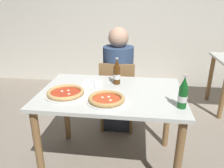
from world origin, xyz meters
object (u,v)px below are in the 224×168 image
at_px(beer_bottle_left, 117,73).
at_px(pizza_marinara_far, 66,93).
at_px(napkin_with_cutlery, 92,84).
at_px(diner_seated, 118,82).
at_px(beer_bottle_center, 183,94).
at_px(chair_behind_table, 117,92).
at_px(pizza_margherita_near, 107,99).
at_px(dining_table_main, 111,104).

bearing_deg(beer_bottle_left, pizza_marinara_far, -140.90).
xyz_separation_m(beer_bottle_left, napkin_with_cutlery, (-0.22, -0.04, -0.10)).
distance_m(diner_seated, beer_bottle_center, 1.07).
bearing_deg(chair_behind_table, diner_seated, -89.89).
xyz_separation_m(pizza_margherita_near, pizza_marinara_far, (-0.35, 0.08, -0.00)).
xyz_separation_m(chair_behind_table, pizza_marinara_far, (-0.35, -0.73, 0.29)).
height_order(diner_seated, pizza_margherita_near, diner_seated).
bearing_deg(diner_seated, napkin_with_cutlery, -110.69).
xyz_separation_m(pizza_margherita_near, napkin_with_cutlery, (-0.19, 0.35, -0.02)).
bearing_deg(beer_bottle_center, beer_bottle_left, 141.39).
xyz_separation_m(pizza_marinara_far, napkin_with_cutlery, (0.16, 0.28, -0.02)).
height_order(diner_seated, napkin_with_cutlery, diner_seated).
bearing_deg(beer_bottle_center, pizza_marinara_far, 173.67).
relative_size(pizza_margherita_near, beer_bottle_left, 1.22).
bearing_deg(chair_behind_table, dining_table_main, 90.49).
xyz_separation_m(pizza_marinara_far, beer_bottle_left, (0.38, 0.31, 0.08)).
bearing_deg(pizza_marinara_far, dining_table_main, 18.71).
bearing_deg(napkin_with_cutlery, beer_bottle_left, 8.88).
xyz_separation_m(dining_table_main, beer_bottle_left, (0.03, 0.19, 0.22)).
bearing_deg(dining_table_main, pizza_marinara_far, -161.29).
relative_size(diner_seated, beer_bottle_center, 4.89).
bearing_deg(chair_behind_table, beer_bottle_left, 94.33).
height_order(dining_table_main, napkin_with_cutlery, napkin_with_cutlery).
distance_m(pizza_margherita_near, napkin_with_cutlery, 0.40).
bearing_deg(pizza_margherita_near, beer_bottle_left, 84.79).
relative_size(dining_table_main, pizza_marinara_far, 3.66).
distance_m(chair_behind_table, diner_seated, 0.11).
xyz_separation_m(dining_table_main, napkin_with_cutlery, (-0.20, 0.16, 0.12)).
xyz_separation_m(diner_seated, beer_bottle_center, (0.55, -0.88, 0.27)).
relative_size(diner_seated, napkin_with_cutlery, 6.03).
bearing_deg(napkin_with_cutlery, chair_behind_table, 67.21).
bearing_deg(pizza_marinara_far, pizza_margherita_near, -12.35).
bearing_deg(diner_seated, dining_table_main, -89.28).
height_order(chair_behind_table, pizza_marinara_far, chair_behind_table).
distance_m(diner_seated, beer_bottle_left, 0.54).
bearing_deg(diner_seated, pizza_margherita_near, -90.08).
bearing_deg(pizza_margherita_near, diner_seated, 89.92).
distance_m(diner_seated, pizza_marinara_far, 0.88).
xyz_separation_m(pizza_margherita_near, beer_bottle_center, (0.55, -0.02, 0.08)).
bearing_deg(pizza_marinara_far, napkin_with_cutlery, 60.21).
bearing_deg(pizza_margherita_near, pizza_marinara_far, 167.65).
height_order(chair_behind_table, beer_bottle_center, beer_bottle_center).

